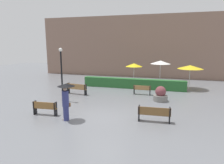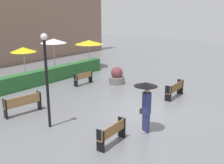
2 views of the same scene
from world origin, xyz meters
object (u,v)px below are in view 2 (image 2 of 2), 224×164
Objects in this scene: bench_near_left at (112,132)px; pedestrian_with_umbrella at (146,100)px; lamp_post at (46,72)px; patio_umbrella_yellow at (23,50)px; bench_back_row at (84,77)px; bench_near_right at (175,89)px; planter_pot at (117,76)px; patio_umbrella_yellow_far at (89,42)px; patio_umbrella_white at (53,41)px; bench_far_left at (23,103)px.

pedestrian_with_umbrella is at bearing -12.76° from bench_near_left.
patio_umbrella_yellow is at bearing 62.99° from lamp_post.
bench_back_row is 6.23m from bench_near_right.
planter_pot is 0.29× the size of lamp_post.
bench_near_left is 13.95m from patio_umbrella_yellow_far.
bench_back_row is 8.50m from bench_near_left.
patio_umbrella_white reaches higher than pedestrian_with_umbrella.
bench_back_row is 0.98× the size of bench_near_left.
patio_umbrella_yellow_far is (2.86, -1.17, -0.29)m from patio_umbrella_white.
patio_umbrella_white reaches higher than bench_far_left.
bench_near_left is 12.03m from patio_umbrella_yellow.
lamp_post is 1.71× the size of patio_umbrella_yellow_far.
bench_far_left is at bearing -124.01° from patio_umbrella_yellow.
pedestrian_with_umbrella reaches higher than bench_near_left.
bench_far_left is 1.63× the size of planter_pot.
bench_far_left is 1.27× the size of bench_back_row.
bench_far_left is 0.72× the size of patio_umbrella_white.
lamp_post is 1.54× the size of patio_umbrella_white.
patio_umbrella_yellow reaches higher than bench_near_right.
patio_umbrella_yellow is (-2.94, 10.67, 1.60)m from bench_near_right.
lamp_post is 10.85m from patio_umbrella_white.
bench_near_left is at bearing -142.82° from planter_pot.
patio_umbrella_yellow_far reaches higher than pedestrian_with_umbrella.
pedestrian_with_umbrella reaches higher than bench_back_row.
bench_far_left is 1.04× the size of bench_near_right.
pedestrian_with_umbrella is (-3.45, -7.14, 0.90)m from bench_back_row.
bench_near_left is (-5.16, -6.75, 0.01)m from bench_back_row.
planter_pot is 0.49× the size of patio_umbrella_yellow_far.
bench_back_row is 5.69m from patio_umbrella_yellow_far.
bench_back_row is at bearing 135.44° from planter_pot.
patio_umbrella_yellow is 5.79m from patio_umbrella_yellow_far.
patio_umbrella_yellow is (-3.13, 6.20, 1.62)m from planter_pot.
lamp_post reaches higher than patio_umbrella_yellow_far.
lamp_post is (-2.24, 3.51, 1.09)m from pedestrian_with_umbrella.
patio_umbrella_yellow_far is at bearing 63.35° from planter_pot.
bench_back_row is 2.28m from planter_pot.
lamp_post is at bearing -130.26° from patio_umbrella_white.
bench_back_row is 1.28× the size of planter_pot.
bench_near_left is 1.31× the size of planter_pot.
pedestrian_with_umbrella is 7.57m from planter_pot.
bench_back_row is 7.98m from pedestrian_with_umbrella.
bench_near_left is (0.42, -5.31, -0.06)m from bench_far_left.
lamp_post reaches higher than patio_umbrella_yellow.
bench_near_left is 1.97m from pedestrian_with_umbrella.
bench_back_row is at bearing -105.77° from patio_umbrella_white.
lamp_post is (-5.70, -3.63, 1.99)m from bench_back_row.
bench_back_row is at bearing 14.44° from bench_far_left.
bench_near_left is 0.58× the size of patio_umbrella_white.
bench_far_left is 0.47× the size of lamp_post.
bench_near_right is at bearing -33.42° from bench_far_left.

